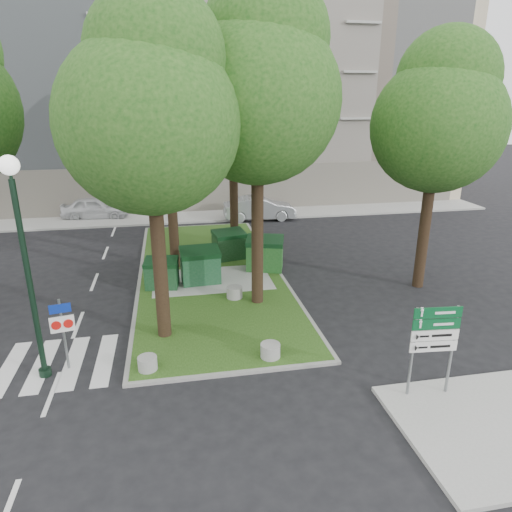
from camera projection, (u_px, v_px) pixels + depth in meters
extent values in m
plane|color=black|center=(219.00, 375.00, 13.05)|extent=(120.00, 120.00, 0.00)
cube|color=#204513|center=(210.00, 273.00, 20.55)|extent=(6.00, 16.00, 0.12)
cube|color=gray|center=(210.00, 273.00, 20.55)|extent=(6.30, 16.30, 0.10)
cube|color=#999993|center=(504.00, 426.00, 10.93)|extent=(5.00, 4.00, 0.12)
cube|color=#999993|center=(188.00, 217.00, 30.21)|extent=(42.00, 3.00, 0.12)
cube|color=silver|center=(90.00, 360.00, 13.78)|extent=(5.00, 3.00, 0.01)
cube|color=#C7B595|center=(178.00, 92.00, 34.57)|extent=(41.00, 12.00, 16.00)
cylinder|color=black|center=(159.00, 249.00, 14.10)|extent=(0.44, 0.44, 6.16)
sphere|color=#184813|center=(149.00, 124.00, 12.88)|extent=(5.20, 5.20, 5.20)
sphere|color=#184813|center=(156.00, 57.00, 12.54)|extent=(3.90, 3.90, 3.90)
cylinder|color=black|center=(257.00, 219.00, 16.48)|extent=(0.44, 0.44, 6.72)
sphere|color=#184813|center=(258.00, 100.00, 15.15)|extent=(5.60, 5.60, 5.60)
sphere|color=#184813|center=(265.00, 38.00, 14.76)|extent=(4.20, 4.20, 4.20)
cylinder|color=black|center=(172.00, 207.00, 20.27)|extent=(0.44, 0.44, 5.88)
sphere|color=#184813|center=(167.00, 123.00, 19.10)|extent=(4.80, 4.80, 4.80)
sphere|color=#184813|center=(172.00, 81.00, 18.79)|extent=(3.60, 3.60, 3.60)
cylinder|color=black|center=(234.00, 181.00, 23.44)|extent=(0.44, 0.44, 7.00)
sphere|color=#184813|center=(232.00, 93.00, 22.05)|extent=(5.80, 5.80, 5.80)
sphere|color=#184813|center=(237.00, 48.00, 21.63)|extent=(4.35, 4.35, 4.35)
cylinder|color=black|center=(426.00, 218.00, 18.32)|extent=(0.44, 0.44, 5.88)
sphere|color=#184813|center=(437.00, 126.00, 17.15)|extent=(5.00, 5.00, 5.00)
sphere|color=#184813|center=(448.00, 79.00, 16.84)|extent=(3.75, 3.75, 3.75)
cube|color=#0E3417|center=(162.00, 275.00, 18.70)|extent=(1.42, 1.07, 1.02)
cube|color=black|center=(161.00, 262.00, 18.50)|extent=(1.47, 1.13, 0.29)
cube|color=#134323|center=(200.00, 268.00, 19.20)|extent=(1.65, 1.18, 1.24)
cube|color=black|center=(200.00, 252.00, 18.96)|extent=(1.71, 1.26, 0.36)
cube|color=black|center=(229.00, 247.00, 22.08)|extent=(1.65, 1.29, 1.15)
cube|color=black|center=(229.00, 234.00, 21.87)|extent=(1.71, 1.37, 0.33)
cube|color=#174916|center=(265.00, 256.00, 20.65)|extent=(1.84, 1.49, 1.25)
cube|color=black|center=(265.00, 241.00, 20.41)|extent=(1.91, 1.58, 0.36)
cylinder|color=gray|center=(148.00, 363.00, 13.06)|extent=(0.55, 0.55, 0.40)
cylinder|color=gray|center=(270.00, 350.00, 13.69)|extent=(0.60, 0.60, 0.43)
cylinder|color=gray|center=(234.00, 292.00, 17.79)|extent=(0.62, 0.62, 0.44)
cylinder|color=gold|center=(245.00, 246.00, 22.97)|extent=(0.40, 0.40, 0.70)
cylinder|color=black|center=(30.00, 285.00, 12.12)|extent=(0.16, 0.16, 5.63)
cylinder|color=black|center=(45.00, 372.00, 13.01)|extent=(0.34, 0.34, 0.23)
sphere|color=white|center=(9.00, 165.00, 11.09)|extent=(0.50, 0.50, 0.50)
cylinder|color=slate|center=(64.00, 335.00, 13.03)|extent=(0.08, 0.08, 2.21)
cube|color=navy|center=(60.00, 308.00, 12.76)|extent=(0.57, 0.14, 0.27)
cube|color=white|center=(62.00, 324.00, 12.91)|extent=(0.66, 0.16, 0.49)
cylinder|color=red|center=(56.00, 324.00, 12.89)|extent=(0.27, 0.08, 0.27)
cylinder|color=red|center=(68.00, 323.00, 12.94)|extent=(0.27, 0.08, 0.27)
cylinder|color=slate|center=(412.00, 352.00, 11.64)|extent=(0.08, 0.08, 2.50)
cylinder|color=slate|center=(452.00, 350.00, 11.74)|extent=(0.08, 0.08, 2.50)
cube|color=#094A22|center=(438.00, 312.00, 11.32)|extent=(1.25, 0.15, 0.29)
cube|color=#094A22|center=(436.00, 324.00, 11.43)|extent=(1.25, 0.15, 0.29)
cube|color=white|center=(434.00, 335.00, 11.53)|extent=(1.25, 0.15, 0.29)
cube|color=white|center=(433.00, 346.00, 11.64)|extent=(1.25, 0.15, 0.29)
imported|color=silver|center=(95.00, 208.00, 29.87)|extent=(4.36, 2.08, 1.44)
imported|color=#95999D|center=(259.00, 208.00, 29.57)|extent=(4.66, 1.75, 1.52)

